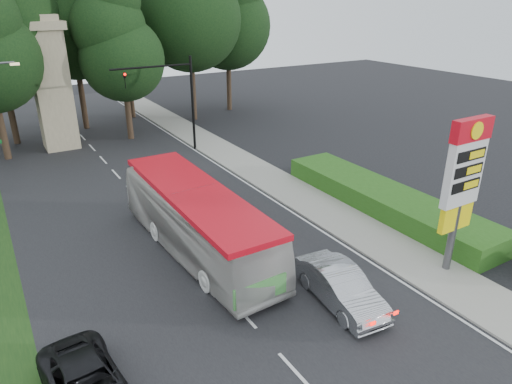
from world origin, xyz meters
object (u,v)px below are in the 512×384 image
monument (51,83)px  sedan_silver (340,287)px  gas_station_pylon (463,176)px  transit_bus (197,222)px  traffic_signal_mast (176,92)px

monument → sedan_silver: 28.27m
gas_station_pylon → transit_bus: size_ratio=0.60×
monument → transit_bus: 21.33m
monument → traffic_signal_mast: bearing=-38.0°
traffic_signal_mast → transit_bus: traffic_signal_mast is taller
gas_station_pylon → monument: bearing=111.8°
traffic_signal_mast → sedan_silver: bearing=-95.5°
traffic_signal_mast → sedan_silver: size_ratio=1.58×
gas_station_pylon → monument: size_ratio=0.68×
gas_station_pylon → traffic_signal_mast: 22.29m
gas_station_pylon → traffic_signal_mast: traffic_signal_mast is taller
transit_bus → monument: bearing=93.9°
gas_station_pylon → traffic_signal_mast: (-3.52, 22.00, 0.22)m
sedan_silver → traffic_signal_mast: bearing=90.4°
gas_station_pylon → sedan_silver: 6.73m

